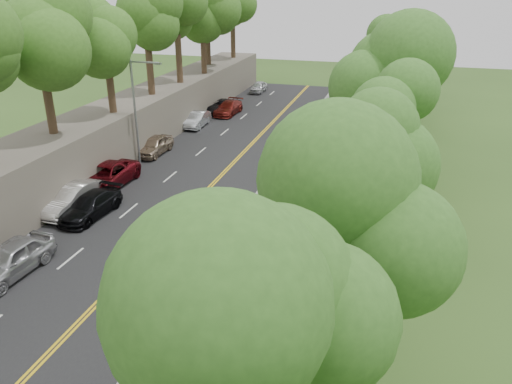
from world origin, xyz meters
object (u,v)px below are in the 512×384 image
at_px(car_2, 105,176).
at_px(person_far, 340,123).
at_px(signpost, 194,283).
at_px(streetlight, 137,106).
at_px(car_1, 71,198).
at_px(concrete_block, 290,252).
at_px(car_0, 10,260).
at_px(painter_0, 257,224).
at_px(construction_barrel, 349,135).

bearing_deg(car_2, person_far, 52.75).
relative_size(signpost, person_far, 2.04).
bearing_deg(streetlight, car_1, -90.89).
distance_m(car_1, person_far, 26.07).
relative_size(streetlight, signpost, 2.58).
xyz_separation_m(streetlight, concrete_block, (14.22, -11.00, -4.16)).
xyz_separation_m(streetlight, car_0, (1.46, -16.09, -3.77)).
bearing_deg(person_far, streetlight, 19.60).
xyz_separation_m(concrete_block, car_1, (-14.36, 2.12, 0.38)).
relative_size(concrete_block, person_far, 0.85).
height_order(car_1, painter_0, painter_0).
bearing_deg(car_1, construction_barrel, 54.59).
distance_m(construction_barrel, painter_0, 20.10).
xyz_separation_m(construction_barrel, concrete_block, (-0.54, -21.72, -0.04)).
xyz_separation_m(signpost, construction_barrel, (3.25, 27.73, -1.45)).
bearing_deg(concrete_block, streetlight, 142.27).
xyz_separation_m(car_1, car_2, (0.00, 3.84, 0.01)).
xyz_separation_m(concrete_block, car_2, (-14.36, 5.96, 0.39)).
relative_size(streetlight, construction_barrel, 8.63).
xyz_separation_m(signpost, car_1, (-11.65, 8.14, -1.10)).
height_order(streetlight, painter_0, streetlight).
xyz_separation_m(streetlight, construction_barrel, (14.76, 10.72, -4.13)).
height_order(construction_barrel, car_2, car_2).
relative_size(streetlight, car_1, 1.61).
xyz_separation_m(streetlight, car_2, (-0.14, -5.04, -3.77)).
height_order(car_0, car_2, car_0).
xyz_separation_m(car_2, person_far, (13.78, 18.28, -0.06)).
xyz_separation_m(car_0, car_1, (-1.60, 7.21, -0.01)).
height_order(concrete_block, car_0, car_0).
distance_m(signpost, car_0, 10.15).
distance_m(signpost, car_1, 14.25).
xyz_separation_m(concrete_block, car_0, (-12.76, -5.09, 0.39)).
height_order(construction_barrel, person_far, person_far).
bearing_deg(concrete_block, person_far, 91.37).
bearing_deg(painter_0, person_far, 8.29).
distance_m(car_2, person_far, 22.89).
height_order(car_0, person_far, car_0).
bearing_deg(car_0, car_1, 105.46).
distance_m(signpost, person_far, 30.36).
bearing_deg(signpost, concrete_block, 65.77).
xyz_separation_m(car_0, person_far, (12.18, 29.34, -0.06)).
distance_m(concrete_block, car_0, 13.74).
relative_size(painter_0, person_far, 1.08).
relative_size(car_0, painter_0, 2.97).
bearing_deg(person_far, car_2, 28.44).
distance_m(concrete_block, car_1, 14.52).
distance_m(streetlight, painter_0, 15.50).
xyz_separation_m(car_0, car_2, (-1.60, 11.05, -0.00)).
distance_m(signpost, construction_barrel, 27.96).
xyz_separation_m(construction_barrel, person_far, (-1.12, 2.53, 0.30)).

